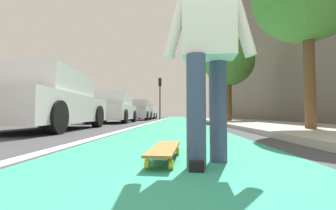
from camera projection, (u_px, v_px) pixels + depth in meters
The scene contains 13 objects.
ground_plane at pixel (177, 123), 11.04m from camera, with size 80.00×80.00×0.00m, color #38383D.
bike_lane_paint at pixel (178, 119), 25.01m from camera, with size 56.00×2.32×0.00m, color #288466.
lane_stripe_white at pixel (163, 119), 21.07m from camera, with size 52.00×0.16×0.01m, color silver.
sidewalk_curb at pixel (217, 119), 18.88m from camera, with size 52.00×3.20×0.10m, color #9E9B93.
building_facade at pixel (241, 58), 23.00m from camera, with size 40.00×1.20×12.04m, color #6F665B.
skateboard at pixel (165, 150), 1.93m from camera, with size 0.85×0.26×0.11m.
skater_person at pixel (208, 43), 1.80m from camera, with size 0.45×0.72×1.64m.
parked_car_near at pixel (48, 102), 5.92m from camera, with size 4.37×2.03×1.50m.
parked_car_mid at pixel (113, 109), 11.64m from camera, with size 4.44×2.03×1.48m.
parked_car_far at pixel (138, 111), 17.70m from camera, with size 4.07×1.94×1.49m.
parked_car_end at pixel (146, 112), 23.74m from camera, with size 4.37×2.07×1.47m.
traffic_light at pixel (160, 91), 22.73m from camera, with size 0.33×0.28×4.01m.
street_tree_mid at pixel (229, 61), 12.72m from camera, with size 2.78×2.78×4.77m.
Camera 1 is at (-1.07, -0.07, 0.38)m, focal length 24.88 mm.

